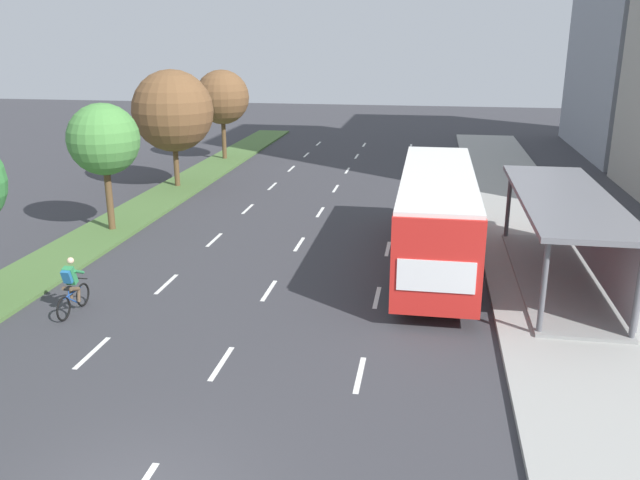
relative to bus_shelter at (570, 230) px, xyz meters
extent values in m
cube|color=#4C7038|center=(-17.83, 7.38, -1.81)|extent=(2.60, 52.00, 0.12)
cube|color=#9E9E99|center=(-0.28, 7.38, -1.79)|extent=(4.50, 52.00, 0.15)
cube|color=white|center=(-13.03, -7.23, -1.86)|extent=(0.14, 1.81, 0.01)
cube|color=white|center=(-13.03, -2.23, -1.86)|extent=(0.14, 1.81, 0.01)
cube|color=white|center=(-13.03, 2.77, -1.86)|extent=(0.14, 1.81, 0.01)
cube|color=white|center=(-13.03, 7.76, -1.86)|extent=(0.14, 1.81, 0.01)
cube|color=white|center=(-13.03, 12.76, -1.86)|extent=(0.14, 1.81, 0.01)
cube|color=white|center=(-13.03, 17.75, -1.86)|extent=(0.14, 1.81, 0.01)
cube|color=white|center=(-13.03, 22.75, -1.86)|extent=(0.14, 1.81, 0.01)
cube|color=white|center=(-13.03, 27.75, -1.86)|extent=(0.14, 1.81, 0.01)
cube|color=white|center=(-9.53, -7.23, -1.86)|extent=(0.14, 1.81, 0.01)
cube|color=white|center=(-9.53, -2.23, -1.86)|extent=(0.14, 1.81, 0.01)
cube|color=white|center=(-9.53, 2.77, -1.86)|extent=(0.14, 1.81, 0.01)
cube|color=white|center=(-9.53, 7.76, -1.86)|extent=(0.14, 1.81, 0.01)
cube|color=white|center=(-9.53, 12.76, -1.86)|extent=(0.14, 1.81, 0.01)
cube|color=white|center=(-9.53, 17.75, -1.86)|extent=(0.14, 1.81, 0.01)
cube|color=white|center=(-9.53, 22.75, -1.86)|extent=(0.14, 1.81, 0.01)
cube|color=white|center=(-9.53, 27.75, -1.86)|extent=(0.14, 1.81, 0.01)
cube|color=white|center=(-6.03, -7.23, -1.86)|extent=(0.14, 1.81, 0.01)
cube|color=white|center=(-6.03, -2.23, -1.86)|extent=(0.14, 1.81, 0.01)
cube|color=white|center=(-6.03, 2.77, -1.86)|extent=(0.14, 1.81, 0.01)
cube|color=white|center=(-6.03, 7.76, -1.86)|extent=(0.14, 1.81, 0.01)
cube|color=white|center=(-6.03, 12.76, -1.86)|extent=(0.14, 1.81, 0.01)
cube|color=white|center=(-6.03, 17.75, -1.86)|extent=(0.14, 1.81, 0.01)
cube|color=white|center=(-6.03, 22.75, -1.86)|extent=(0.14, 1.81, 0.01)
cube|color=white|center=(-6.03, 27.75, -1.86)|extent=(0.14, 1.81, 0.01)
cube|color=gray|center=(-0.28, 0.00, -1.67)|extent=(2.60, 9.41, 0.10)
cylinder|color=#56565B|center=(-1.46, -4.46, -0.32)|extent=(0.16, 0.16, 2.60)
cylinder|color=#56565B|center=(-1.46, 4.46, -0.32)|extent=(0.16, 0.16, 2.60)
cylinder|color=#56565B|center=(0.90, -4.46, -0.32)|extent=(0.16, 0.16, 2.60)
cylinder|color=#56565B|center=(0.90, 4.46, -0.32)|extent=(0.16, 0.16, 2.60)
cube|color=gray|center=(0.96, 0.00, -0.32)|extent=(0.10, 8.94, 2.34)
cube|color=slate|center=(-0.28, 0.00, 1.06)|extent=(2.90, 9.81, 0.16)
cube|color=red|center=(-4.28, 1.14, -0.02)|extent=(2.50, 11.20, 2.80)
cube|color=#2D3D4C|center=(-4.28, 1.14, 0.83)|extent=(2.54, 10.30, 0.90)
cube|color=silver|center=(-4.28, 1.14, 1.44)|extent=(2.45, 10.98, 0.12)
cube|color=#2D3D4C|center=(-4.28, 6.76, 0.33)|extent=(2.25, 0.06, 1.54)
cube|color=white|center=(-4.28, -4.48, -0.22)|extent=(2.12, 0.04, 0.90)
cylinder|color=black|center=(-5.38, 4.61, -1.37)|extent=(0.30, 1.00, 1.00)
cylinder|color=black|center=(-3.18, 4.61, -1.37)|extent=(0.30, 1.00, 1.00)
cylinder|color=black|center=(-5.38, -2.34, -1.37)|extent=(0.30, 1.00, 1.00)
cylinder|color=black|center=(-3.18, -2.34, -1.37)|extent=(0.30, 1.00, 1.00)
torus|color=black|center=(-14.81, -4.37, -1.51)|extent=(0.06, 0.72, 0.72)
torus|color=black|center=(-14.81, -5.47, -1.51)|extent=(0.06, 0.72, 0.72)
cylinder|color=#234C99|center=(-14.81, -4.92, -1.23)|extent=(0.05, 0.93, 0.05)
cylinder|color=#234C99|center=(-14.81, -5.02, -1.41)|extent=(0.05, 0.57, 0.42)
cylinder|color=#234C99|center=(-14.81, -5.12, -1.21)|extent=(0.04, 0.04, 0.40)
cube|color=black|center=(-14.81, -5.12, -1.01)|extent=(0.12, 0.24, 0.06)
cylinder|color=black|center=(-14.81, -4.42, -0.96)|extent=(0.46, 0.04, 0.04)
cube|color=#2D844C|center=(-14.81, -4.94, -0.68)|extent=(0.30, 0.36, 0.59)
cube|color=#23669E|center=(-14.81, -5.10, -0.66)|extent=(0.26, 0.26, 0.42)
sphere|color=beige|center=(-14.81, -4.82, -0.26)|extent=(0.20, 0.20, 0.20)
cylinder|color=brown|center=(-14.93, -4.97, -1.08)|extent=(0.12, 0.42, 0.25)
cylinder|color=brown|center=(-14.93, -4.80, -1.34)|extent=(0.10, 0.17, 0.41)
cylinder|color=brown|center=(-14.69, -4.97, -1.08)|extent=(0.12, 0.42, 0.25)
cylinder|color=brown|center=(-14.69, -4.80, -1.34)|extent=(0.10, 0.17, 0.41)
cylinder|color=#2D844C|center=(-14.98, -4.72, -0.63)|extent=(0.09, 0.47, 0.28)
cylinder|color=#2D844C|center=(-14.64, -4.72, -0.63)|extent=(0.09, 0.47, 0.28)
cylinder|color=brown|center=(-17.64, 3.21, -0.41)|extent=(0.28, 0.28, 2.68)
sphere|color=#4C8E42|center=(-17.64, 3.21, 2.02)|extent=(2.90, 2.90, 2.90)
cylinder|color=brown|center=(-18.01, 11.56, -0.55)|extent=(0.28, 0.28, 2.40)
sphere|color=brown|center=(-18.01, 11.56, 2.25)|extent=(4.25, 4.25, 4.25)
cylinder|color=brown|center=(-17.98, 19.92, -0.41)|extent=(0.28, 0.28, 2.67)
sphere|color=brown|center=(-17.98, 19.92, 2.22)|extent=(3.46, 3.46, 3.46)
camera|label=1|loc=(-4.61, -21.42, 6.03)|focal=36.80mm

